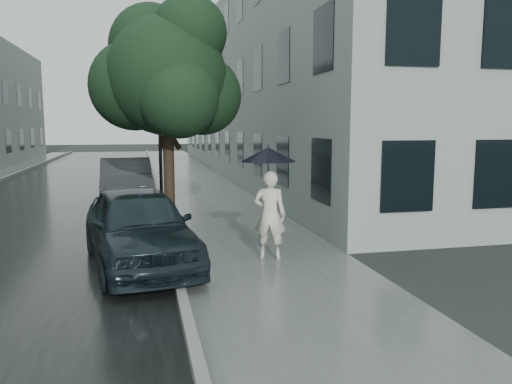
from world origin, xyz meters
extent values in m
plane|color=black|center=(0.00, 0.00, 0.00)|extent=(120.00, 120.00, 0.00)
cube|color=slate|center=(0.25, 12.00, 0.00)|extent=(3.50, 60.00, 0.01)
cube|color=slate|center=(-1.57, 12.00, 0.07)|extent=(0.15, 60.00, 0.15)
cube|color=black|center=(-5.08, 12.00, 0.00)|extent=(6.85, 60.00, 0.00)
cube|color=gray|center=(5.50, 19.50, 4.50)|extent=(7.00, 36.00, 9.00)
cube|color=black|center=(2.02, 19.50, 4.50)|extent=(0.08, 32.40, 7.20)
cube|color=black|center=(-10.32, 30.00, 4.00)|extent=(0.08, 16.20, 6.40)
imported|color=beige|center=(0.34, 1.53, 0.89)|extent=(0.76, 0.64, 1.77)
cylinder|color=black|center=(0.31, 1.54, 1.48)|extent=(0.02, 0.02, 0.95)
cone|color=black|center=(0.31, 1.54, 2.10)|extent=(1.40, 1.40, 0.28)
cylinder|color=black|center=(0.31, 1.54, 2.26)|extent=(0.02, 0.02, 0.08)
cylinder|color=black|center=(0.31, 1.54, 0.98)|extent=(0.03, 0.03, 0.06)
cylinder|color=#332619|center=(-1.45, 4.71, 1.36)|extent=(0.27, 0.27, 2.73)
sphere|color=#17341C|center=(-1.45, 4.71, 3.85)|extent=(2.91, 2.91, 2.91)
sphere|color=#17341C|center=(-0.55, 5.05, 3.40)|extent=(2.01, 2.01, 2.01)
sphere|color=#17341C|center=(-2.24, 5.16, 3.63)|extent=(2.24, 2.24, 2.24)
sphere|color=#17341C|center=(-1.23, 3.93, 3.28)|extent=(1.89, 1.89, 1.89)
sphere|color=#17341C|center=(-1.78, 5.38, 4.64)|extent=(2.13, 2.13, 2.13)
sphere|color=#17341C|center=(-0.90, 4.49, 4.85)|extent=(1.81, 1.81, 1.81)
cylinder|color=black|center=(-1.45, 10.29, 2.34)|extent=(0.12, 0.12, 4.67)
cylinder|color=black|center=(-1.45, 10.29, 0.10)|extent=(0.28, 0.28, 0.20)
cylinder|color=black|center=(-1.69, 10.21, 4.67)|extent=(0.50, 0.24, 0.08)
sphere|color=silver|center=(-1.97, 10.11, 4.62)|extent=(0.32, 0.32, 0.32)
imported|color=black|center=(-2.20, 1.62, 0.76)|extent=(2.50, 4.65, 1.50)
imported|color=#272A2D|center=(-2.65, 9.37, 0.77)|extent=(1.86, 4.74, 1.54)
camera|label=1|loc=(-2.10, -7.91, 2.69)|focal=35.00mm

